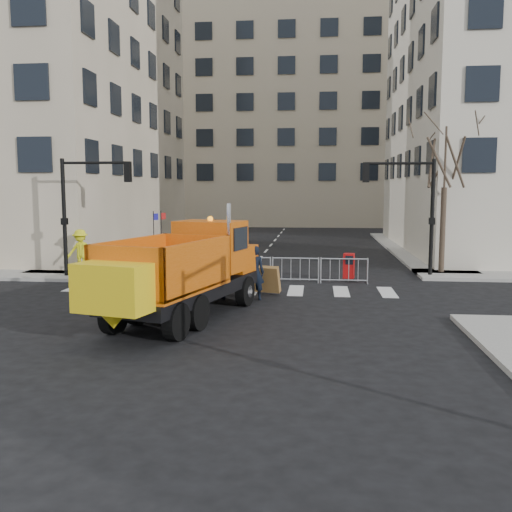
# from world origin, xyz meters

# --- Properties ---
(ground) EXTENTS (120.00, 120.00, 0.00)m
(ground) POSITION_xyz_m (0.00, 0.00, 0.00)
(ground) COLOR black
(ground) RESTS_ON ground
(sidewalk_back) EXTENTS (64.00, 5.00, 0.15)m
(sidewalk_back) POSITION_xyz_m (0.00, 8.50, 0.07)
(sidewalk_back) COLOR gray
(sidewalk_back) RESTS_ON ground
(building_far) EXTENTS (30.00, 18.00, 24.00)m
(building_far) POSITION_xyz_m (0.00, 52.00, 12.00)
(building_far) COLOR #B8AB8D
(building_far) RESTS_ON ground
(traffic_light_left) EXTENTS (0.18, 0.18, 5.40)m
(traffic_light_left) POSITION_xyz_m (-8.00, 7.50, 2.70)
(traffic_light_left) COLOR black
(traffic_light_left) RESTS_ON ground
(traffic_light_right) EXTENTS (0.18, 0.18, 5.40)m
(traffic_light_right) POSITION_xyz_m (8.50, 9.50, 2.70)
(traffic_light_right) COLOR black
(traffic_light_right) RESTS_ON ground
(crowd_barriers) EXTENTS (12.60, 0.60, 1.10)m
(crowd_barriers) POSITION_xyz_m (-0.75, 7.60, 0.55)
(crowd_barriers) COLOR #9EA0A5
(crowd_barriers) RESTS_ON ground
(street_tree) EXTENTS (3.00, 3.00, 7.50)m
(street_tree) POSITION_xyz_m (9.20, 10.50, 3.75)
(street_tree) COLOR #382B21
(street_tree) RESTS_ON ground
(plow_truck) EXTENTS (4.73, 9.58, 3.59)m
(plow_truck) POSITION_xyz_m (-0.79, -0.02, 1.60)
(plow_truck) COLOR black
(plow_truck) RESTS_ON ground
(cop_a) EXTENTS (0.75, 0.50, 2.01)m
(cop_a) POSITION_xyz_m (1.05, 3.45, 1.01)
(cop_a) COLOR black
(cop_a) RESTS_ON ground
(cop_b) EXTENTS (1.04, 0.87, 1.91)m
(cop_b) POSITION_xyz_m (-0.90, 3.96, 0.95)
(cop_b) COLOR black
(cop_b) RESTS_ON ground
(cop_c) EXTENTS (1.07, 0.88, 1.71)m
(cop_c) POSITION_xyz_m (-0.18, 3.37, 0.85)
(cop_c) COLOR black
(cop_c) RESTS_ON ground
(worker) EXTENTS (1.32, 0.76, 2.03)m
(worker) POSITION_xyz_m (-7.63, 8.29, 1.17)
(worker) COLOR yellow
(worker) RESTS_ON sidewalk_back
(newspaper_box) EXTENTS (0.52, 0.49, 1.10)m
(newspaper_box) POSITION_xyz_m (4.72, 7.99, 0.70)
(newspaper_box) COLOR #B30D0E
(newspaper_box) RESTS_ON sidewalk_back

